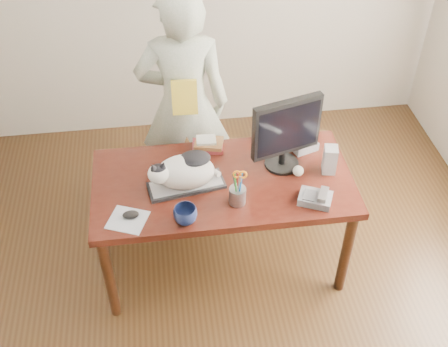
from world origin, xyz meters
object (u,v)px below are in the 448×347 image
desk (221,189)px  keyboard (186,185)px  cat (183,171)px  calculator (300,141)px  monitor (286,131)px  speaker (330,160)px  coffee_mug (185,215)px  mouse (131,215)px  baseball (298,171)px  phone (316,198)px  person (184,106)px  pen_cup (238,194)px  book_stack (208,144)px

desk → keyboard: bearing=-154.8°
cat → calculator: 0.85m
desk → monitor: bearing=-0.0°
speaker → coffee_mug: bearing=-148.8°
mouse → calculator: 1.23m
keyboard → baseball: 0.70m
mouse → desk: bearing=52.0°
desk → coffee_mug: coffee_mug is taller
phone → baseball: (-0.05, 0.24, 0.00)m
desk → phone: bearing=-32.9°
phone → person: person is taller
monitor → mouse: 1.04m
baseball → mouse: bearing=-167.5°
cat → monitor: size_ratio=0.90×
pen_cup → phone: 0.46m
pen_cup → phone: bearing=-6.8°
speaker → pen_cup: bearing=-149.3°
mouse → calculator: calculator is taller
phone → calculator: 0.53m
mouse → pen_cup: bearing=26.1°
mouse → coffee_mug: size_ratio=0.82×
coffee_mug → phone: bearing=4.4°
mouse → keyboard: bearing=54.9°
keyboard → mouse: mouse is taller
phone → baseball: phone is taller
mouse → phone: bearing=21.6°
keyboard → monitor: size_ratio=0.97×
cat → speaker: cat is taller
desk → keyboard: keyboard is taller
monitor → book_stack: (-0.45, 0.24, -0.25)m
desk → book_stack: (-0.06, 0.24, 0.18)m
keyboard → baseball: (0.69, 0.01, 0.02)m
desk → speaker: 0.71m
phone → calculator: phone is taller
speaker → baseball: 0.21m
keyboard → speaker: (0.89, 0.03, 0.08)m
book_stack → calculator: (0.60, -0.05, -0.00)m
baseball → book_stack: bearing=147.2°
speaker → person: 1.07m
desk → mouse: (-0.56, -0.32, 0.17)m
baseball → book_stack: 0.62m
mouse → speaker: 1.25m
book_stack → person: size_ratio=0.13×
keyboard → book_stack: 0.39m
monitor → phone: monitor is taller
monitor → speaker: 0.34m
cat → speaker: size_ratio=2.47×
cat → speaker: 0.91m
keyboard → coffee_mug: coffee_mug is taller
cat → monitor: bearing=0.5°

